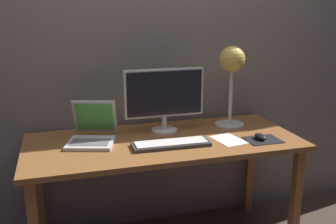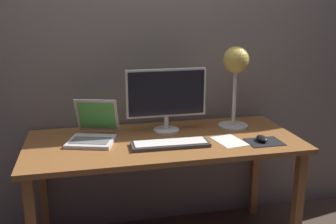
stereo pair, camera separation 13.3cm
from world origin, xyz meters
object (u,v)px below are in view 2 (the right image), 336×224
(mouse, at_px, (262,138))
(keyboard_main, at_px, (170,144))
(laptop, at_px, (94,129))
(desk_lamp, at_px, (236,68))
(monitor, at_px, (166,96))

(mouse, bearing_deg, keyboard_main, 174.95)
(laptop, distance_m, desk_lamp, 0.95)
(keyboard_main, relative_size, mouse, 4.62)
(keyboard_main, distance_m, mouse, 0.54)
(desk_lamp, height_order, mouse, desk_lamp)
(keyboard_main, xyz_separation_m, desk_lamp, (0.48, 0.26, 0.37))
(monitor, height_order, desk_lamp, desk_lamp)
(keyboard_main, distance_m, laptop, 0.47)
(keyboard_main, xyz_separation_m, laptop, (-0.41, 0.21, 0.05))
(monitor, height_order, laptop, monitor)
(laptop, height_order, mouse, laptop)
(monitor, bearing_deg, keyboard_main, -97.51)
(desk_lamp, relative_size, mouse, 5.43)
(monitor, xyz_separation_m, laptop, (-0.45, -0.05, -0.16))
(monitor, relative_size, mouse, 5.17)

